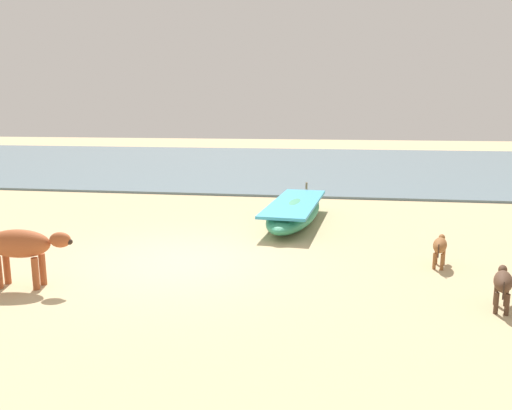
{
  "coord_description": "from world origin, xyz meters",
  "views": [
    {
      "loc": [
        2.97,
        -9.02,
        2.93
      ],
      "look_at": [
        1.11,
        2.92,
        0.6
      ],
      "focal_mm": 35.08,
      "sensor_mm": 36.0,
      "label": 1
    }
  ],
  "objects_px": {
    "calf_near_brown": "(440,246)",
    "calf_far_dark": "(503,282)",
    "cow_adult_rust": "(22,246)",
    "fishing_boat_3": "(295,211)"
  },
  "relations": [
    {
      "from": "fishing_boat_3",
      "to": "calf_near_brown",
      "type": "height_order",
      "value": "fishing_boat_3"
    },
    {
      "from": "cow_adult_rust",
      "to": "calf_near_brown",
      "type": "height_order",
      "value": "cow_adult_rust"
    },
    {
      "from": "calf_near_brown",
      "to": "fishing_boat_3",
      "type": "bearing_deg",
      "value": 57.83
    },
    {
      "from": "fishing_boat_3",
      "to": "cow_adult_rust",
      "type": "height_order",
      "value": "cow_adult_rust"
    },
    {
      "from": "fishing_boat_3",
      "to": "calf_near_brown",
      "type": "distance_m",
      "value": 4.42
    },
    {
      "from": "calf_near_brown",
      "to": "calf_far_dark",
      "type": "distance_m",
      "value": 2.06
    },
    {
      "from": "calf_far_dark",
      "to": "cow_adult_rust",
      "type": "bearing_deg",
      "value": 107.41
    },
    {
      "from": "cow_adult_rust",
      "to": "calf_far_dark",
      "type": "bearing_deg",
      "value": -2.65
    },
    {
      "from": "fishing_boat_3",
      "to": "cow_adult_rust",
      "type": "xyz_separation_m",
      "value": [
        -4.09,
        -5.47,
        0.4
      ]
    },
    {
      "from": "fishing_boat_3",
      "to": "calf_far_dark",
      "type": "height_order",
      "value": "fishing_boat_3"
    }
  ]
}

